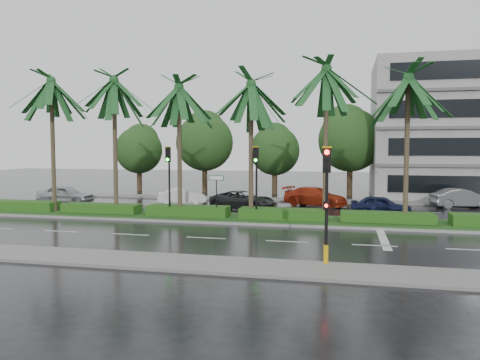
% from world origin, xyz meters
% --- Properties ---
extents(ground, '(120.00, 120.00, 0.00)m').
position_xyz_m(ground, '(0.00, 0.00, 0.00)').
color(ground, black).
rests_on(ground, ground).
extents(near_sidewalk, '(40.00, 2.40, 0.12)m').
position_xyz_m(near_sidewalk, '(0.00, -10.20, 0.06)').
color(near_sidewalk, slate).
rests_on(near_sidewalk, ground).
extents(far_sidewalk, '(40.00, 2.00, 0.12)m').
position_xyz_m(far_sidewalk, '(0.00, 12.00, 0.06)').
color(far_sidewalk, slate).
rests_on(far_sidewalk, ground).
extents(median, '(36.00, 4.00, 0.15)m').
position_xyz_m(median, '(0.00, 1.00, 0.08)').
color(median, gray).
rests_on(median, ground).
extents(hedge, '(35.20, 1.40, 0.60)m').
position_xyz_m(hedge, '(0.00, 1.00, 0.45)').
color(hedge, '#234C15').
rests_on(hedge, median).
extents(lane_markings, '(34.00, 13.06, 0.01)m').
position_xyz_m(lane_markings, '(3.04, -0.43, 0.01)').
color(lane_markings, silver).
rests_on(lane_markings, ground).
extents(palm_row, '(26.30, 4.20, 9.63)m').
position_xyz_m(palm_row, '(-1.25, 1.02, 7.91)').
color(palm_row, '#423526').
rests_on(palm_row, median).
extents(signal_near, '(0.34, 0.45, 4.36)m').
position_xyz_m(signal_near, '(6.00, -9.39, 2.50)').
color(signal_near, black).
rests_on(signal_near, near_sidewalk).
extents(signal_median_left, '(0.34, 0.42, 4.36)m').
position_xyz_m(signal_median_left, '(-4.00, 0.30, 3.00)').
color(signal_median_left, black).
rests_on(signal_median_left, median).
extents(signal_median_right, '(0.34, 0.42, 4.36)m').
position_xyz_m(signal_median_right, '(1.50, 0.30, 3.00)').
color(signal_median_right, black).
rests_on(signal_median_right, median).
extents(street_sign, '(0.95, 0.09, 2.60)m').
position_xyz_m(street_sign, '(-1.00, 0.48, 2.12)').
color(street_sign, black).
rests_on(street_sign, median).
extents(bg_trees, '(32.65, 5.84, 8.44)m').
position_xyz_m(bg_trees, '(-0.08, 17.59, 4.90)').
color(bg_trees, '#3B2F1B').
rests_on(bg_trees, ground).
extents(building, '(16.00, 10.00, 12.00)m').
position_xyz_m(building, '(17.00, 18.00, 6.00)').
color(building, gray).
rests_on(building, ground).
extents(car_silver, '(1.98, 4.43, 1.48)m').
position_xyz_m(car_silver, '(-14.83, 5.83, 0.74)').
color(car_silver, '#A7ABAF').
rests_on(car_silver, ground).
extents(car_white, '(2.48, 3.98, 1.24)m').
position_xyz_m(car_white, '(-5.90, 7.88, 0.62)').
color(car_white, silver).
rests_on(car_white, ground).
extents(car_darkgrey, '(3.20, 5.15, 1.33)m').
position_xyz_m(car_darkgrey, '(-0.50, 5.80, 0.67)').
color(car_darkgrey, '#242427').
rests_on(car_darkgrey, ground).
extents(car_red, '(3.56, 5.30, 1.43)m').
position_xyz_m(car_red, '(4.43, 8.98, 0.71)').
color(car_red, '#9E2711').
rests_on(car_red, ground).
extents(car_blue, '(2.11, 4.03, 1.31)m').
position_xyz_m(car_blue, '(8.93, 4.71, 0.65)').
color(car_blue, '#151C41').
rests_on(car_blue, ground).
extents(car_grey, '(2.52, 4.56, 1.43)m').
position_xyz_m(car_grey, '(14.99, 10.18, 0.71)').
color(car_grey, '#56585B').
rests_on(car_grey, ground).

